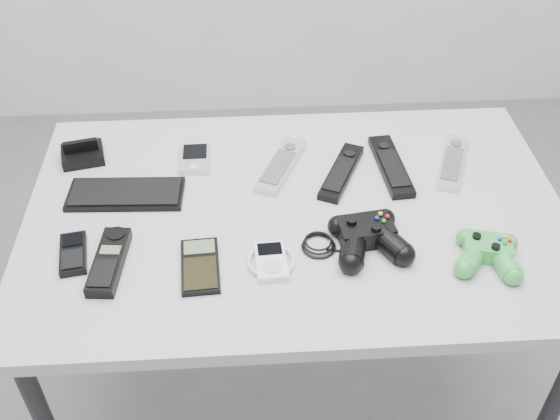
{
  "coord_description": "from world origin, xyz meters",
  "views": [
    {
      "loc": [
        -0.1,
        -0.99,
        1.73
      ],
      "look_at": [
        -0.04,
        0.06,
        0.81
      ],
      "focal_mm": 42.0,
      "sensor_mm": 36.0,
      "label": 1
    }
  ],
  "objects": [
    {
      "name": "mobile_phone",
      "position": [
        -0.46,
        -0.03,
        0.8
      ],
      "size": [
        0.07,
        0.12,
        0.02
      ],
      "primitive_type": "cube",
      "rotation": [
        0.0,
        0.0,
        0.16
      ],
      "color": "black",
      "rests_on": "desk"
    },
    {
      "name": "pda",
      "position": [
        -0.23,
        0.27,
        0.8
      ],
      "size": [
        0.07,
        0.11,
        0.02
      ],
      "primitive_type": "cube",
      "rotation": [
        0.0,
        0.0,
        0.01
      ],
      "color": "silver",
      "rests_on": "desk"
    },
    {
      "name": "remote_black_b",
      "position": [
        0.23,
        0.21,
        0.8
      ],
      "size": [
        0.07,
        0.23,
        0.02
      ],
      "primitive_type": "cube",
      "rotation": [
        0.0,
        0.0,
        0.08
      ],
      "color": "black",
      "rests_on": "desk"
    },
    {
      "name": "pda_keyboard",
      "position": [
        -0.38,
        0.15,
        0.8
      ],
      "size": [
        0.26,
        0.12,
        0.02
      ],
      "primitive_type": "cube",
      "rotation": [
        0.0,
        0.0,
        -0.05
      ],
      "color": "black",
      "rests_on": "desk"
    },
    {
      "name": "cordless_handset",
      "position": [
        -0.39,
        -0.07,
        0.8
      ],
      "size": [
        0.07,
        0.18,
        0.03
      ],
      "primitive_type": "cube",
      "rotation": [
        0.0,
        0.0,
        -0.09
      ],
      "color": "black",
      "rests_on": "desk"
    },
    {
      "name": "desk",
      "position": [
        -0.0,
        0.08,
        0.72
      ],
      "size": [
        1.18,
        0.76,
        0.79
      ],
      "color": "#B0AFB2",
      "rests_on": "floor"
    },
    {
      "name": "dock_bracket",
      "position": [
        -0.5,
        0.3,
        0.81
      ],
      "size": [
        0.11,
        0.1,
        0.05
      ],
      "primitive_type": "cube",
      "rotation": [
        0.0,
        0.0,
        0.21
      ],
      "color": "black",
      "rests_on": "desk"
    },
    {
      "name": "remote_black_a",
      "position": [
        0.11,
        0.2,
        0.8
      ],
      "size": [
        0.13,
        0.21,
        0.02
      ],
      "primitive_type": "cube",
      "rotation": [
        0.0,
        0.0,
        -0.43
      ],
      "color": "black",
      "rests_on": "desk"
    },
    {
      "name": "mp3_player",
      "position": [
        -0.07,
        -0.08,
        0.8
      ],
      "size": [
        0.1,
        0.11,
        0.02
      ],
      "primitive_type": "cube",
      "rotation": [
        0.0,
        0.0,
        0.05
      ],
      "color": "white",
      "rests_on": "desk"
    },
    {
      "name": "controller_black",
      "position": [
        0.13,
        -0.04,
        0.81
      ],
      "size": [
        0.29,
        0.2,
        0.05
      ],
      "primitive_type": null,
      "rotation": [
        0.0,
        0.0,
        0.14
      ],
      "color": "black",
      "rests_on": "desk"
    },
    {
      "name": "controller_green",
      "position": [
        0.36,
        -0.09,
        0.81
      ],
      "size": [
        0.16,
        0.17,
        0.05
      ],
      "primitive_type": null,
      "rotation": [
        0.0,
        0.0,
        -0.25
      ],
      "color": "green",
      "rests_on": "desk"
    },
    {
      "name": "remote_silver_a",
      "position": [
        -0.03,
        0.23,
        0.8
      ],
      "size": [
        0.13,
        0.21,
        0.02
      ],
      "primitive_type": "cube",
      "rotation": [
        0.0,
        0.0,
        -0.42
      ],
      "color": "silver",
      "rests_on": "desk"
    },
    {
      "name": "remote_silver_b",
      "position": [
        0.38,
        0.22,
        0.8
      ],
      "size": [
        0.12,
        0.22,
        0.02
      ],
      "primitive_type": "cube",
      "rotation": [
        0.0,
        0.0,
        -0.38
      ],
      "color": "silver",
      "rests_on": "desk"
    },
    {
      "name": "calculator",
      "position": [
        -0.21,
        -0.08,
        0.8
      ],
      "size": [
        0.08,
        0.15,
        0.01
      ],
      "primitive_type": "cube",
      "rotation": [
        0.0,
        0.0,
        0.06
      ],
      "color": "black",
      "rests_on": "desk"
    }
  ]
}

